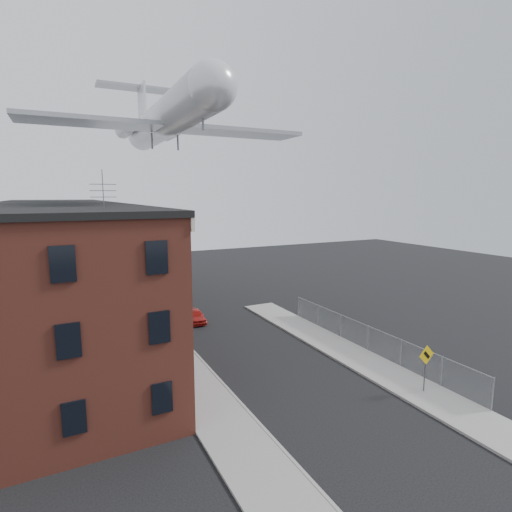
{
  "coord_description": "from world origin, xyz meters",
  "views": [
    {
      "loc": [
        -12.18,
        -15.38,
        10.94
      ],
      "look_at": [
        -0.72,
        7.23,
        7.06
      ],
      "focal_mm": 28.0,
      "sensor_mm": 36.0,
      "label": 1
    }
  ],
  "objects_px": {
    "warning_sign": "(426,361)",
    "car_near": "(195,316)",
    "car_far": "(144,288)",
    "car_mid": "(170,305)",
    "airplane": "(165,119)",
    "utility_pole": "(146,271)",
    "street_tree": "(130,266)"
  },
  "relations": [
    {
      "from": "utility_pole",
      "to": "car_mid",
      "type": "relative_size",
      "value": 2.6
    },
    {
      "from": "car_near",
      "to": "street_tree",
      "type": "bearing_deg",
      "value": 110.0
    },
    {
      "from": "warning_sign",
      "to": "utility_pole",
      "type": "xyz_separation_m",
      "value": [
        -11.2,
        19.03,
        2.79
      ]
    },
    {
      "from": "car_mid",
      "to": "airplane",
      "type": "distance_m",
      "value": 16.85
    },
    {
      "from": "car_mid",
      "to": "airplane",
      "type": "relative_size",
      "value": 0.13
    },
    {
      "from": "car_near",
      "to": "airplane",
      "type": "xyz_separation_m",
      "value": [
        -1.3,
        2.8,
        16.75
      ]
    },
    {
      "from": "street_tree",
      "to": "car_mid",
      "type": "distance_m",
      "value": 7.59
    },
    {
      "from": "car_near",
      "to": "car_mid",
      "type": "bearing_deg",
      "value": 104.84
    },
    {
      "from": "warning_sign",
      "to": "utility_pole",
      "type": "relative_size",
      "value": 0.31
    },
    {
      "from": "car_far",
      "to": "airplane",
      "type": "bearing_deg",
      "value": -84.83
    },
    {
      "from": "car_mid",
      "to": "airplane",
      "type": "bearing_deg",
      "value": -103.97
    },
    {
      "from": "warning_sign",
      "to": "car_near",
      "type": "bearing_deg",
      "value": 112.48
    },
    {
      "from": "car_near",
      "to": "car_far",
      "type": "bearing_deg",
      "value": 100.56
    },
    {
      "from": "utility_pole",
      "to": "airplane",
      "type": "relative_size",
      "value": 0.35
    },
    {
      "from": "street_tree",
      "to": "car_near",
      "type": "relative_size",
      "value": 1.53
    },
    {
      "from": "car_far",
      "to": "car_mid",
      "type": "bearing_deg",
      "value": -82.04
    },
    {
      "from": "utility_pole",
      "to": "warning_sign",
      "type": "bearing_deg",
      "value": -59.52
    },
    {
      "from": "car_far",
      "to": "airplane",
      "type": "xyz_separation_m",
      "value": [
        0.5,
        -10.03,
        16.76
      ]
    },
    {
      "from": "car_mid",
      "to": "car_near",
      "type": "bearing_deg",
      "value": -80.95
    },
    {
      "from": "utility_pole",
      "to": "airplane",
      "type": "xyz_separation_m",
      "value": [
        2.5,
        1.66,
        12.66
      ]
    },
    {
      "from": "car_near",
      "to": "utility_pole",
      "type": "bearing_deg",
      "value": 165.82
    },
    {
      "from": "airplane",
      "to": "car_far",
      "type": "bearing_deg",
      "value": 92.85
    },
    {
      "from": "warning_sign",
      "to": "utility_pole",
      "type": "bearing_deg",
      "value": 120.48
    },
    {
      "from": "utility_pole",
      "to": "airplane",
      "type": "bearing_deg",
      "value": 33.56
    },
    {
      "from": "warning_sign",
      "to": "airplane",
      "type": "height_order",
      "value": "airplane"
    },
    {
      "from": "car_near",
      "to": "car_far",
      "type": "xyz_separation_m",
      "value": [
        -1.8,
        12.83,
        -0.01
      ]
    },
    {
      "from": "warning_sign",
      "to": "car_near",
      "type": "distance_m",
      "value": 19.4
    },
    {
      "from": "warning_sign",
      "to": "car_far",
      "type": "xyz_separation_m",
      "value": [
        -9.2,
        30.71,
        -1.31
      ]
    },
    {
      "from": "car_near",
      "to": "car_far",
      "type": "relative_size",
      "value": 0.86
    },
    {
      "from": "car_near",
      "to": "airplane",
      "type": "relative_size",
      "value": 0.13
    },
    {
      "from": "warning_sign",
      "to": "car_far",
      "type": "relative_size",
      "value": 0.71
    },
    {
      "from": "utility_pole",
      "to": "car_far",
      "type": "relative_size",
      "value": 2.29
    }
  ]
}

